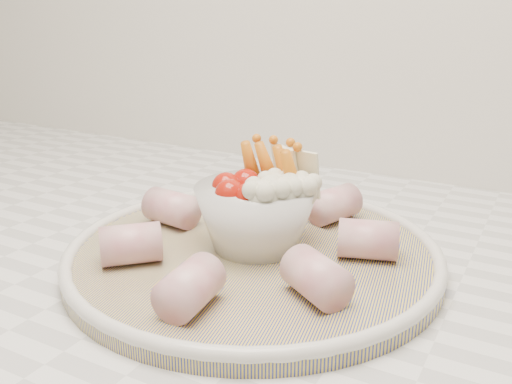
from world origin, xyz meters
The scene contains 3 objects.
serving_platter centered at (-0.06, 1.41, 0.93)m, with size 0.40×0.40×0.02m.
veggie_bowl centered at (-0.06, 1.42, 0.97)m, with size 0.11×0.11×0.10m.
cured_meat_rolls centered at (-0.07, 1.41, 0.95)m, with size 0.26×0.28×0.04m.
Camera 1 is at (0.17, 0.99, 1.16)m, focal length 40.00 mm.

